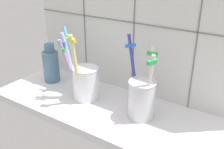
{
  "coord_description": "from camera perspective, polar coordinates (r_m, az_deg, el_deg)",
  "views": [
    {
      "loc": [
        31.97,
        -46.99,
        36.98
      ],
      "look_at": [
        0.0,
        0.96,
        10.75
      ],
      "focal_mm": 42.76,
      "sensor_mm": 36.0,
      "label": 1
    }
  ],
  "objects": [
    {
      "name": "toothbrush_cup_left",
      "position": [
        0.69,
        -5.99,
        -1.14
      ],
      "size": [
        11.53,
        8.68,
        18.26
      ],
      "color": "white",
      "rests_on": "counter_slab"
    },
    {
      "name": "tile_wall_back",
      "position": [
        0.69,
        5.24,
        12.2
      ],
      "size": [
        64.0,
        2.2,
        45.0
      ],
      "color": "silver",
      "rests_on": "ground"
    },
    {
      "name": "counter_slab",
      "position": [
        0.67,
        -0.46,
        -7.86
      ],
      "size": [
        64.0,
        22.0,
        2.0
      ],
      "primitive_type": "cube",
      "color": "silver",
      "rests_on": "ground"
    },
    {
      "name": "ceramic_vase",
      "position": [
        0.8,
        -12.91,
        2.01
      ],
      "size": [
        4.63,
        4.63,
        11.54
      ],
      "color": "slate",
      "rests_on": "counter_slab"
    },
    {
      "name": "toothbrush_cup_right",
      "position": [
        0.61,
        6.37,
        -4.77
      ],
      "size": [
        9.93,
        8.1,
        18.08
      ],
      "color": "silver",
      "rests_on": "counter_slab"
    }
  ]
}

